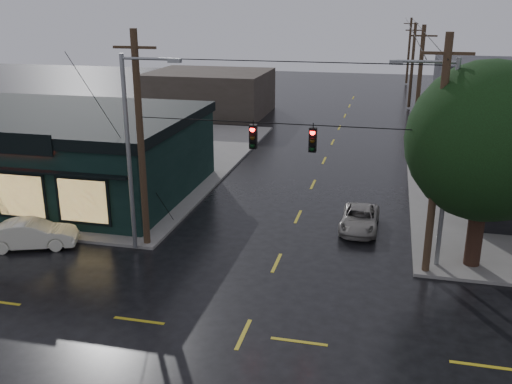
% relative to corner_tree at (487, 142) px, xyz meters
% --- Properties ---
extents(ground_plane, '(160.00, 160.00, 0.00)m').
position_rel_corner_tree_xyz_m(ground_plane, '(-8.51, -7.59, -5.72)').
color(ground_plane, black).
extents(sidewalk_nw, '(28.00, 28.00, 0.15)m').
position_rel_corner_tree_xyz_m(sidewalk_nw, '(-28.51, 12.41, -5.64)').
color(sidewalk_nw, slate).
rests_on(sidewalk_nw, ground).
extents(pizza_shop, '(16.30, 12.34, 4.90)m').
position_rel_corner_tree_xyz_m(pizza_shop, '(-23.51, 5.35, -3.16)').
color(pizza_shop, black).
rests_on(pizza_shop, ground).
extents(corner_tree, '(6.72, 6.72, 8.95)m').
position_rel_corner_tree_xyz_m(corner_tree, '(0.00, 0.00, 0.00)').
color(corner_tree, black).
rests_on(corner_tree, ground).
extents(utility_pole_nw, '(2.00, 0.32, 10.15)m').
position_rel_corner_tree_xyz_m(utility_pole_nw, '(-15.01, -1.09, -5.72)').
color(utility_pole_nw, black).
rests_on(utility_pole_nw, ground).
extents(utility_pole_ne, '(2.00, 0.32, 10.15)m').
position_rel_corner_tree_xyz_m(utility_pole_ne, '(-2.01, -1.09, -5.72)').
color(utility_pole_ne, black).
rests_on(utility_pole_ne, ground).
extents(utility_pole_far_a, '(2.00, 0.32, 9.65)m').
position_rel_corner_tree_xyz_m(utility_pole_far_a, '(-2.01, 20.41, -5.72)').
color(utility_pole_far_a, black).
rests_on(utility_pole_far_a, ground).
extents(utility_pole_far_b, '(2.00, 0.32, 9.15)m').
position_rel_corner_tree_xyz_m(utility_pole_far_b, '(-2.01, 40.41, -5.72)').
color(utility_pole_far_b, black).
rests_on(utility_pole_far_b, ground).
extents(utility_pole_far_c, '(2.00, 0.32, 9.15)m').
position_rel_corner_tree_xyz_m(utility_pole_far_c, '(-2.01, 60.41, -5.72)').
color(utility_pole_far_c, black).
rests_on(utility_pole_far_c, ground).
extents(span_signal_assembly, '(13.00, 0.48, 1.23)m').
position_rel_corner_tree_xyz_m(span_signal_assembly, '(-8.42, -1.09, -0.02)').
color(span_signal_assembly, black).
rests_on(span_signal_assembly, ground).
extents(streetlight_nw, '(5.40, 0.30, 9.15)m').
position_rel_corner_tree_xyz_m(streetlight_nw, '(-15.31, -1.79, -5.72)').
color(streetlight_nw, gray).
rests_on(streetlight_nw, ground).
extents(streetlight_ne, '(5.40, 0.30, 9.15)m').
position_rel_corner_tree_xyz_m(streetlight_ne, '(-1.51, -0.39, -5.72)').
color(streetlight_ne, gray).
rests_on(streetlight_ne, ground).
extents(bg_building_west, '(12.00, 10.00, 4.40)m').
position_rel_corner_tree_xyz_m(bg_building_west, '(-22.51, 32.41, -3.52)').
color(bg_building_west, '#373028').
rests_on(bg_building_west, ground).
extents(bg_building_east, '(14.00, 12.00, 5.60)m').
position_rel_corner_tree_xyz_m(bg_building_east, '(7.49, 37.41, -2.92)').
color(bg_building_east, '#28292D').
rests_on(bg_building_east, ground).
extents(sedan_cream, '(4.40, 2.84, 1.37)m').
position_rel_corner_tree_xyz_m(sedan_cream, '(-20.25, -2.59, -5.03)').
color(sedan_cream, '#EAE9CD').
rests_on(sedan_cream, ground).
extents(suv_silver, '(1.95, 4.10, 1.13)m').
position_rel_corner_tree_xyz_m(suv_silver, '(-5.13, 3.36, -5.15)').
color(suv_silver, gray).
rests_on(suv_silver, ground).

